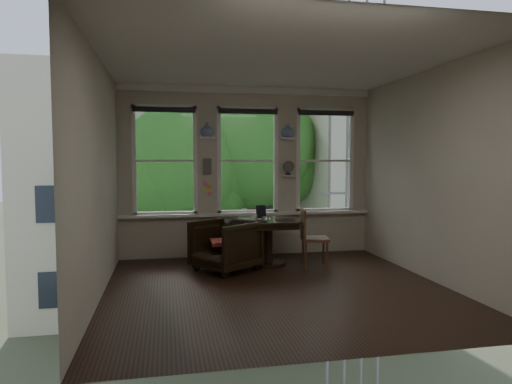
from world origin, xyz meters
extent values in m
plane|color=black|center=(0.00, 0.00, 0.00)|extent=(4.50, 4.50, 0.00)
plane|color=silver|center=(0.00, 0.00, 3.00)|extent=(4.50, 4.50, 0.00)
plane|color=beige|center=(0.00, 2.25, 1.50)|extent=(4.50, 0.00, 4.50)
plane|color=beige|center=(0.00, -2.25, 1.50)|extent=(4.50, 0.00, 4.50)
plane|color=beige|center=(-2.25, 0.00, 1.50)|extent=(0.00, 4.50, 4.50)
plane|color=beige|center=(2.25, 0.00, 1.50)|extent=(0.00, 4.50, 4.50)
cube|color=white|center=(-0.72, 2.15, 2.10)|extent=(0.26, 0.16, 0.03)
cube|color=white|center=(0.72, 2.15, 2.10)|extent=(0.26, 0.16, 0.03)
cube|color=#59544F|center=(-0.72, 2.18, 1.60)|extent=(0.14, 0.06, 0.28)
imported|color=silver|center=(-0.72, 2.15, 2.24)|extent=(0.24, 0.24, 0.25)
imported|color=silver|center=(0.72, 2.15, 2.24)|extent=(0.24, 0.24, 0.25)
imported|color=black|center=(-0.55, 1.09, 0.40)|extent=(1.20, 1.19, 0.79)
cube|color=maroon|center=(-0.55, 1.09, 0.45)|extent=(0.45, 0.45, 0.06)
imported|color=black|center=(0.43, 1.20, 0.76)|extent=(0.34, 0.25, 0.02)
imported|color=white|center=(-0.08, 1.17, 0.80)|extent=(0.14, 0.14, 0.10)
imported|color=white|center=(0.06, 1.01, 0.79)|extent=(0.12, 0.12, 0.09)
cube|color=black|center=(0.09, 1.47, 0.86)|extent=(0.16, 0.09, 0.22)
cube|color=silver|center=(0.13, 1.49, 0.75)|extent=(0.24, 0.31, 0.00)
camera|label=1|loc=(-1.44, -5.82, 1.71)|focal=32.00mm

